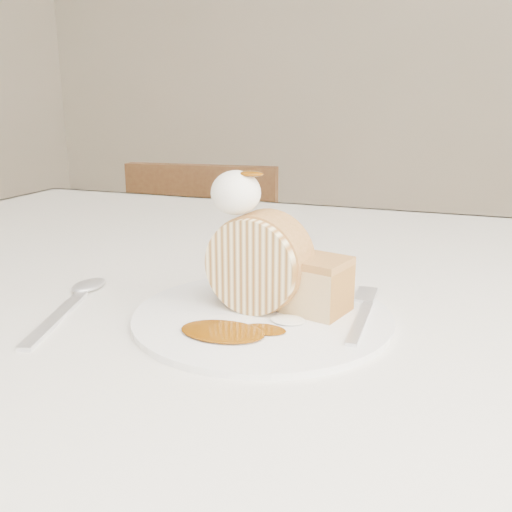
% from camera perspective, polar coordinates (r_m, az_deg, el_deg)
% --- Properties ---
extents(table, '(1.40, 0.90, 0.75)m').
position_cam_1_polar(table, '(0.70, 3.43, -8.98)').
color(table, silver).
rests_on(table, ground).
extents(chair_far, '(0.41, 0.41, 0.79)m').
position_cam_1_polar(chair_far, '(1.54, -4.13, -3.23)').
color(chair_far, brown).
rests_on(chair_far, ground).
extents(plate, '(0.30, 0.30, 0.01)m').
position_cam_1_polar(plate, '(0.54, 0.64, -6.05)').
color(plate, white).
rests_on(plate, table).
extents(roulade_slice, '(0.09, 0.06, 0.09)m').
position_cam_1_polar(roulade_slice, '(0.54, 0.30, -0.63)').
color(roulade_slice, '#FFEDB1').
rests_on(roulade_slice, plate).
extents(cake_chunk, '(0.06, 0.06, 0.04)m').
position_cam_1_polar(cake_chunk, '(0.54, 6.12, -3.25)').
color(cake_chunk, '#B47744').
rests_on(cake_chunk, plate).
extents(whipped_cream, '(0.05, 0.05, 0.04)m').
position_cam_1_polar(whipped_cream, '(0.53, -2.03, 6.35)').
color(whipped_cream, white).
rests_on(whipped_cream, roulade_slice).
extents(caramel_drizzle, '(0.02, 0.02, 0.01)m').
position_cam_1_polar(caramel_drizzle, '(0.52, -0.52, 8.78)').
color(caramel_drizzle, '#683504').
rests_on(caramel_drizzle, whipped_cream).
extents(caramel_pool, '(0.09, 0.07, 0.00)m').
position_cam_1_polar(caramel_pool, '(0.49, -3.36, -7.52)').
color(caramel_pool, '#683504').
rests_on(caramel_pool, plate).
extents(fork, '(0.02, 0.14, 0.00)m').
position_cam_1_polar(fork, '(0.52, 10.39, -6.52)').
color(fork, silver).
rests_on(fork, plate).
extents(spoon, '(0.07, 0.17, 0.00)m').
position_cam_1_polar(spoon, '(0.57, -19.35, -5.89)').
color(spoon, silver).
rests_on(spoon, table).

